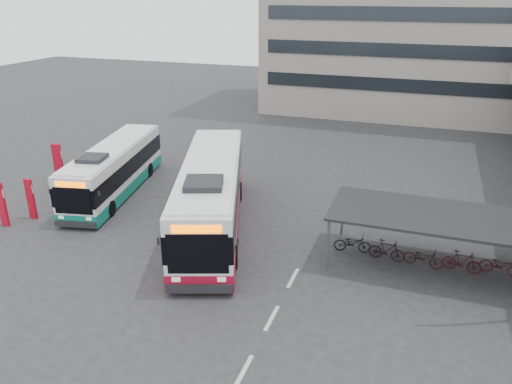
% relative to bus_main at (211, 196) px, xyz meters
% --- Properties ---
extents(ground, '(120.00, 120.00, 0.00)m').
position_rel_bus_main_xyz_m(ground, '(2.81, -3.40, -1.78)').
color(ground, '#28282B').
rests_on(ground, ground).
extents(bike_shelter, '(10.00, 4.00, 2.54)m').
position_rel_bus_main_xyz_m(bike_shelter, '(11.28, -0.40, -0.34)').
color(bike_shelter, '#595B60').
rests_on(bike_shelter, ground).
extents(road_markings, '(0.15, 7.60, 0.01)m').
position_rel_bus_main_xyz_m(road_markings, '(5.31, -6.40, -1.77)').
color(road_markings, beige).
rests_on(road_markings, ground).
extents(bus_main, '(6.97, 13.13, 3.83)m').
position_rel_bus_main_xyz_m(bus_main, '(0.00, 0.00, 0.00)').
color(bus_main, white).
rests_on(bus_main, ground).
extents(bus_teal, '(4.45, 10.92, 3.15)m').
position_rel_bus_main_xyz_m(bus_teal, '(-7.52, 2.53, -0.31)').
color(bus_teal, white).
rests_on(bus_teal, ground).
extents(pedestrian, '(0.55, 0.68, 1.61)m').
position_rel_bus_main_xyz_m(pedestrian, '(1.28, -2.85, -0.97)').
color(pedestrian, black).
rests_on(pedestrian, ground).
extents(sign_totem_south, '(0.52, 0.20, 2.42)m').
position_rel_bus_main_xyz_m(sign_totem_south, '(-10.33, -3.41, -0.53)').
color(sign_totem_south, '#AC0A1D').
rests_on(sign_totem_south, ground).
extents(sign_totem_mid, '(0.49, 0.17, 2.26)m').
position_rel_bus_main_xyz_m(sign_totem_mid, '(-9.60, -2.19, -0.61)').
color(sign_totem_mid, '#AC0A1D').
rests_on(sign_totem_mid, ground).
extents(sign_totem_north, '(0.59, 0.29, 2.77)m').
position_rel_bus_main_xyz_m(sign_totem_north, '(-11.37, 2.20, -0.35)').
color(sign_totem_north, '#AC0A1D').
rests_on(sign_totem_north, ground).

